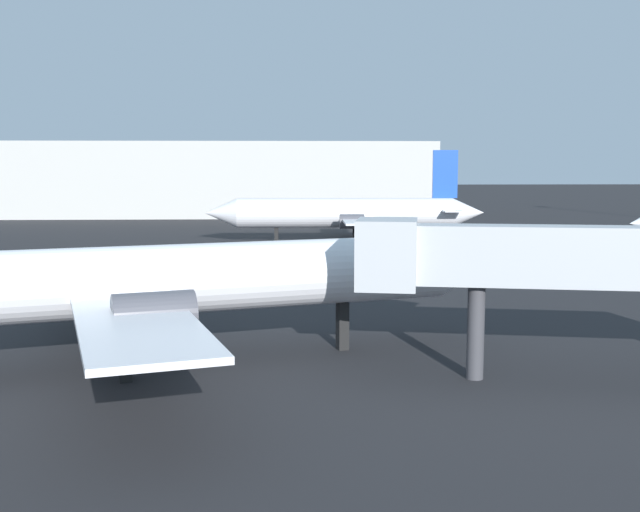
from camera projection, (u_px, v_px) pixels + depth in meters
airplane_at_gate at (142, 281)px, 32.38m from camera, size 33.43×25.26×10.36m
airplane_far_left at (347, 213)px, 83.67m from camera, size 30.80×20.64×10.14m
jet_bridge at (583, 260)px, 29.94m from camera, size 19.79×5.77×6.48m
terminal_building at (190, 179)px, 127.35m from camera, size 80.38×19.05×12.13m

